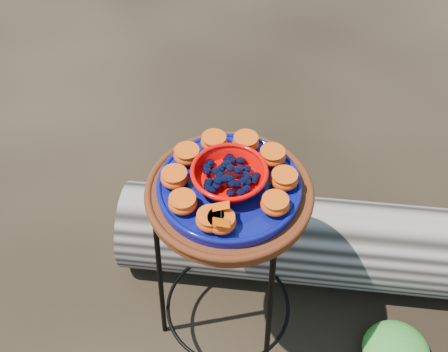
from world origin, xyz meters
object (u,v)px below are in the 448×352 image
at_px(terracotta_saucer, 229,195).
at_px(plant_stand, 228,272).
at_px(driftwood_log, 359,245).
at_px(cobalt_plate, 229,187).
at_px(red_bowl, 229,177).

bearing_deg(terracotta_saucer, plant_stand, 0.00).
bearing_deg(driftwood_log, plant_stand, -126.28).
bearing_deg(plant_stand, cobalt_plate, 0.00).
distance_m(plant_stand, red_bowl, 0.43).
xyz_separation_m(cobalt_plate, driftwood_log, (0.31, 0.42, -0.59)).
distance_m(terracotta_saucer, cobalt_plate, 0.03).
relative_size(cobalt_plate, driftwood_log, 0.21).
height_order(red_bowl, driftwood_log, red_bowl).
bearing_deg(cobalt_plate, red_bowl, 0.00).
xyz_separation_m(terracotta_saucer, red_bowl, (0.00, 0.00, 0.07)).
xyz_separation_m(plant_stand, red_bowl, (0.00, 0.00, 0.43)).
distance_m(plant_stand, terracotta_saucer, 0.37).
distance_m(cobalt_plate, red_bowl, 0.04).
relative_size(cobalt_plate, red_bowl, 2.00).
height_order(terracotta_saucer, cobalt_plate, cobalt_plate).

